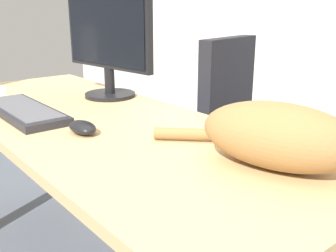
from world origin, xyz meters
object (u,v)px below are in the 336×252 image
Objects in this scene: keyboard at (24,111)px; office_chair at (251,166)px; cat at (288,135)px; monitor at (107,39)px; computer_mouse at (83,127)px.

office_chair is at bearing 69.75° from keyboard.
office_chair is at bearing 133.67° from cat.
office_chair is 1.98× the size of monitor.
monitor reaches higher than cat.
monitor reaches higher than computer_mouse.
keyboard is 0.31m from computer_mouse.
keyboard is (-0.31, -0.83, 0.32)m from office_chair.
monitor is 0.43m from keyboard.
keyboard is 0.74× the size of cat.
monitor is at bearing 98.14° from keyboard.
computer_mouse is at bearing 10.70° from keyboard.
office_chair is 0.80m from monitor.
computer_mouse is at bearing -156.08° from cat.
office_chair is at bearing 52.44° from monitor.
computer_mouse is (0.31, 0.06, 0.00)m from keyboard.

